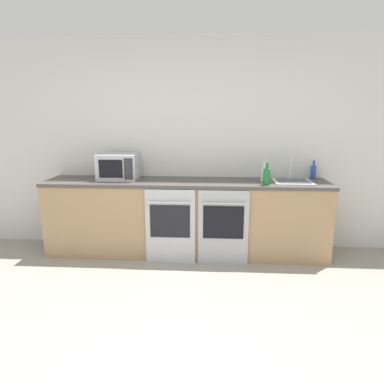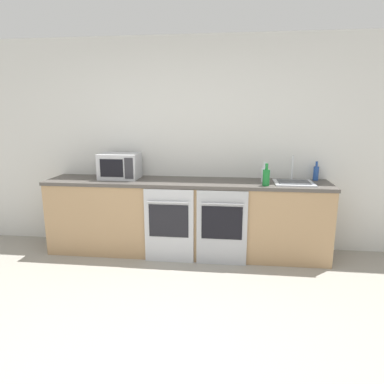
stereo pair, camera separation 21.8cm
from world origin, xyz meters
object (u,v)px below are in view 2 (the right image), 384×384
object	(u,v)px
bottle_blue	(316,173)
bottle_green	(266,177)
oven_left	(169,226)
sink	(294,182)
oven_right	(222,228)
microwave	(120,166)
bottle_clear	(264,174)

from	to	relation	value
bottle_blue	bottle_green	world-z (taller)	bottle_green
oven_left	sink	size ratio (longest dim) A/B	1.96
oven_right	bottle_green	size ratio (longest dim) A/B	3.46
microwave	bottle_green	distance (m)	1.76
bottle_clear	sink	xyz separation A→B (m)	(0.33, -0.05, -0.07)
oven_right	bottle_green	xyz separation A→B (m)	(0.47, 0.13, 0.57)
oven_right	bottle_blue	bearing A→B (deg)	25.71
oven_right	sink	bearing A→B (deg)	20.37
microwave	bottle_clear	bearing A→B (deg)	-0.68
oven_right	bottle_clear	bearing A→B (deg)	36.14
bottle_green	bottle_clear	size ratio (longest dim) A/B	1.07
oven_left	sink	xyz separation A→B (m)	(1.40, 0.30, 0.48)
bottle_blue	sink	world-z (taller)	sink
oven_left	bottle_clear	world-z (taller)	bottle_clear
bottle_blue	bottle_green	distance (m)	0.74
bottle_clear	sink	distance (m)	0.34
bottle_blue	bottle_green	bearing A→B (deg)	-147.14
bottle_blue	bottle_clear	bearing A→B (deg)	-163.72
microwave	oven_left	bearing A→B (deg)	-28.69
bottle_blue	bottle_clear	xyz separation A→B (m)	(-0.62, -0.18, 0.00)
microwave	bottle_clear	distance (m)	1.75
bottle_clear	oven_left	bearing A→B (deg)	-162.14
oven_right	sink	world-z (taller)	sink
oven_left	oven_right	xyz separation A→B (m)	(0.60, 0.00, 0.00)
sink	oven_left	bearing A→B (deg)	-168.01
sink	microwave	bearing A→B (deg)	178.09
oven_right	bottle_green	world-z (taller)	bottle_green
microwave	oven_right	bearing A→B (deg)	-16.11
microwave	sink	distance (m)	2.08
microwave	bottle_clear	xyz separation A→B (m)	(1.75, -0.02, -0.06)
sink	bottle_clear	bearing A→B (deg)	171.65
oven_right	bottle_green	distance (m)	0.75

